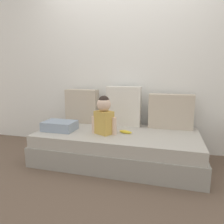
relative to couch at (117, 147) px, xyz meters
name	(u,v)px	position (x,y,z in m)	size (l,w,h in m)	color
ground_plane	(117,161)	(0.00, 0.00, -0.19)	(12.00, 12.00, 0.00)	brown
back_wall	(128,72)	(0.00, 0.59, 0.94)	(5.23, 0.10, 2.26)	white
couch	(117,147)	(0.00, 0.00, 0.00)	(2.03, 0.93, 0.39)	#9C978F
throw_pillow_left	(82,106)	(-0.63, 0.36, 0.44)	(0.47, 0.16, 0.48)	#C1B29E
throw_pillow_center	(124,106)	(0.00, 0.36, 0.47)	(0.47, 0.16, 0.54)	silver
throw_pillow_right	(171,111)	(0.63, 0.36, 0.42)	(0.57, 0.16, 0.45)	#C1B29E
toddler	(104,115)	(-0.14, -0.11, 0.43)	(0.31, 0.23, 0.46)	gold
banana	(126,132)	(0.11, -0.03, 0.22)	(0.17, 0.04, 0.04)	yellow
folded_blanket	(60,126)	(-0.73, -0.12, 0.25)	(0.40, 0.28, 0.12)	#8E9EB2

